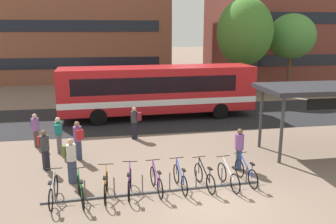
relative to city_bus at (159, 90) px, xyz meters
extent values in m
plane|color=#7A6656|center=(0.16, -11.09, -1.78)|extent=(200.00, 200.00, 0.00)
cube|color=#232326|center=(0.16, 0.00, -1.77)|extent=(80.00, 7.20, 0.01)
cube|color=red|center=(-0.06, 0.00, 0.07)|extent=(12.10, 3.05, 2.70)
cube|color=white|center=(-0.06, 0.00, -0.58)|extent=(12.12, 3.07, 0.36)
cube|color=black|center=(5.38, 0.23, 1.20)|extent=(1.10, 2.34, 0.40)
cube|color=black|center=(5.91, 0.25, 0.34)|extent=(0.17, 2.19, 1.40)
cube|color=black|center=(-0.42, 1.23, 0.48)|extent=(9.83, 0.47, 0.97)
cube|color=black|center=(-0.31, -1.26, 0.48)|extent=(9.83, 0.47, 0.97)
cylinder|color=black|center=(3.60, 1.31, -1.28)|extent=(1.01, 0.34, 1.00)
cylinder|color=black|center=(3.70, -1.00, -1.28)|extent=(1.01, 0.34, 1.00)
cylinder|color=black|center=(-3.83, 0.99, -1.28)|extent=(1.01, 0.34, 1.00)
cylinder|color=black|center=(-3.73, -1.31, -1.28)|extent=(1.01, 0.34, 1.00)
cube|color=#47474C|center=(-1.55, -10.34, -1.75)|extent=(7.56, 0.48, 0.06)
cylinder|color=#47474C|center=(-4.86, -10.52, -1.43)|extent=(0.04, 0.04, 0.70)
cylinder|color=#47474C|center=(-3.91, -10.47, -1.43)|extent=(0.04, 0.04, 0.70)
cylinder|color=#47474C|center=(-2.97, -10.42, -1.43)|extent=(0.04, 0.04, 0.70)
cylinder|color=#47474C|center=(-2.02, -10.37, -1.43)|extent=(0.04, 0.04, 0.70)
cylinder|color=#47474C|center=(-1.08, -10.32, -1.43)|extent=(0.04, 0.04, 0.70)
cylinder|color=#47474C|center=(-0.14, -10.26, -1.43)|extent=(0.04, 0.04, 0.70)
cylinder|color=#47474C|center=(0.81, -10.21, -1.43)|extent=(0.04, 0.04, 0.70)
cylinder|color=#47474C|center=(1.75, -10.16, -1.43)|extent=(0.04, 0.04, 0.70)
torus|color=black|center=(-4.89, -9.98, -1.42)|extent=(0.05, 0.70, 0.70)
torus|color=black|center=(-4.90, -11.00, -1.42)|extent=(0.05, 0.70, 0.70)
cube|color=#B7BABF|center=(-4.89, -10.47, -1.11)|extent=(0.04, 0.92, 0.58)
cylinder|color=#B7BABF|center=(-4.89, -10.90, -1.16)|extent=(0.03, 0.03, 0.55)
cube|color=black|center=(-4.89, -10.90, -0.90)|extent=(0.10, 0.22, 0.05)
cylinder|color=#B7BABF|center=(-4.89, -10.00, -1.11)|extent=(0.03, 0.03, 0.65)
cylinder|color=black|center=(-4.89, -10.00, -0.80)|extent=(0.52, 0.03, 0.03)
torus|color=black|center=(-4.13, -10.09, -1.42)|extent=(0.17, 0.70, 0.70)
torus|color=black|center=(-3.94, -11.09, -1.42)|extent=(0.17, 0.70, 0.70)
cube|color=#1E7F38|center=(-4.04, -10.57, -1.11)|extent=(0.20, 0.91, 0.58)
cylinder|color=#1E7F38|center=(-3.96, -10.99, -1.16)|extent=(0.04, 0.04, 0.55)
cube|color=black|center=(-3.96, -10.99, -0.90)|extent=(0.14, 0.23, 0.05)
cylinder|color=#1E7F38|center=(-4.13, -10.11, -1.11)|extent=(0.04, 0.04, 0.65)
cylinder|color=black|center=(-4.13, -10.11, -0.80)|extent=(0.52, 0.12, 0.03)
torus|color=black|center=(-3.22, -9.89, -1.42)|extent=(0.07, 0.71, 0.70)
torus|color=black|center=(-3.26, -10.91, -1.42)|extent=(0.07, 0.71, 0.70)
cube|color=orange|center=(-3.24, -10.38, -1.11)|extent=(0.07, 0.92, 0.58)
cylinder|color=orange|center=(-3.25, -10.81, -1.16)|extent=(0.03, 0.03, 0.55)
cube|color=black|center=(-3.25, -10.81, -0.90)|extent=(0.11, 0.22, 0.05)
cylinder|color=orange|center=(-3.22, -9.91, -1.11)|extent=(0.03, 0.03, 0.65)
cylinder|color=black|center=(-3.22, -9.91, -0.80)|extent=(0.52, 0.05, 0.03)
torus|color=black|center=(-2.40, -9.78, -1.42)|extent=(0.12, 0.70, 0.70)
torus|color=black|center=(-2.50, -10.79, -1.42)|extent=(0.12, 0.70, 0.70)
cube|color=#702893|center=(-2.45, -10.27, -1.11)|extent=(0.13, 0.92, 0.58)
cylinder|color=#702893|center=(-2.49, -10.69, -1.16)|extent=(0.03, 0.03, 0.55)
cube|color=black|center=(-2.49, -10.69, -0.90)|extent=(0.12, 0.23, 0.05)
cylinder|color=#702893|center=(-2.40, -9.80, -1.11)|extent=(0.04, 0.04, 0.65)
cylinder|color=black|center=(-2.40, -9.80, -0.80)|extent=(0.52, 0.08, 0.03)
torus|color=black|center=(-1.60, -9.76, -1.42)|extent=(0.12, 0.70, 0.70)
torus|color=black|center=(-1.48, -10.78, -1.42)|extent=(0.12, 0.70, 0.70)
cube|color=#702893|center=(-1.54, -10.25, -1.11)|extent=(0.14, 0.92, 0.58)
cylinder|color=#702893|center=(-1.49, -10.68, -1.16)|extent=(0.03, 0.03, 0.55)
cube|color=black|center=(-1.49, -10.68, -0.90)|extent=(0.12, 0.23, 0.05)
cylinder|color=#702893|center=(-1.59, -9.78, -1.11)|extent=(0.04, 0.04, 0.65)
cylinder|color=black|center=(-1.59, -9.78, -0.80)|extent=(0.52, 0.09, 0.03)
torus|color=black|center=(-0.74, -9.70, -1.42)|extent=(0.10, 0.71, 0.70)
torus|color=black|center=(-0.65, -10.72, -1.42)|extent=(0.10, 0.71, 0.70)
cube|color=#1E3DB2|center=(-0.70, -10.19, -1.11)|extent=(0.11, 0.92, 0.58)
cylinder|color=#1E3DB2|center=(-0.66, -10.62, -1.16)|extent=(0.03, 0.03, 0.55)
cube|color=black|center=(-0.66, -10.62, -0.90)|extent=(0.12, 0.23, 0.05)
cylinder|color=#1E3DB2|center=(-0.74, -9.72, -1.11)|extent=(0.03, 0.03, 0.65)
cylinder|color=black|center=(-0.74, -9.72, -0.80)|extent=(0.52, 0.07, 0.03)
torus|color=black|center=(0.08, -9.73, -1.42)|extent=(0.16, 0.70, 0.70)
torus|color=black|center=(0.25, -10.74, -1.42)|extent=(0.16, 0.70, 0.70)
cube|color=black|center=(0.16, -10.21, -1.11)|extent=(0.19, 0.91, 0.58)
cylinder|color=black|center=(0.24, -10.64, -1.16)|extent=(0.03, 0.03, 0.55)
cube|color=black|center=(0.24, -10.64, -0.90)|extent=(0.14, 0.23, 0.05)
cylinder|color=black|center=(0.09, -9.75, -1.11)|extent=(0.04, 0.04, 0.65)
cylinder|color=black|center=(0.09, -9.75, -0.80)|extent=(0.52, 0.11, 0.03)
torus|color=black|center=(0.95, -9.82, -1.42)|extent=(0.14, 0.70, 0.70)
torus|color=black|center=(1.08, -10.83, -1.42)|extent=(0.14, 0.70, 0.70)
cube|color=silver|center=(1.01, -10.30, -1.11)|extent=(0.16, 0.92, 0.58)
cylinder|color=silver|center=(1.07, -10.73, -1.16)|extent=(0.03, 0.03, 0.55)
cube|color=black|center=(1.07, -10.73, -0.90)|extent=(0.13, 0.23, 0.05)
cylinder|color=silver|center=(0.95, -9.83, -1.11)|extent=(0.04, 0.04, 0.65)
cylinder|color=black|center=(0.95, -9.83, -0.80)|extent=(0.52, 0.10, 0.03)
torus|color=black|center=(1.71, -9.57, -1.42)|extent=(0.12, 0.70, 0.70)
torus|color=black|center=(1.82, -10.59, -1.42)|extent=(0.12, 0.70, 0.70)
cube|color=#1E3DB2|center=(1.76, -10.06, -1.11)|extent=(0.13, 0.92, 0.58)
cylinder|color=#1E3DB2|center=(1.81, -10.49, -1.16)|extent=(0.03, 0.03, 0.55)
cube|color=black|center=(1.81, -10.49, -0.90)|extent=(0.12, 0.23, 0.05)
cylinder|color=#1E3DB2|center=(1.71, -9.59, -1.11)|extent=(0.04, 0.04, 0.65)
cylinder|color=black|center=(1.71, -9.59, -0.80)|extent=(0.52, 0.09, 0.03)
cylinder|color=#38383D|center=(3.89, -8.48, -0.36)|extent=(0.14, 0.14, 2.84)
cylinder|color=#38383D|center=(3.90, -6.44, -0.36)|extent=(0.14, 0.14, 2.84)
cube|color=#28282D|center=(6.54, -7.48, 1.16)|extent=(6.10, 2.87, 0.20)
cube|color=#2D3851|center=(-4.42, -6.71, -1.36)|extent=(0.29, 0.32, 0.84)
cylinder|color=#7F4C93|center=(-4.42, -6.71, -0.62)|extent=(0.46, 0.46, 0.63)
sphere|color=#936B4C|center=(-4.42, -6.71, -0.20)|extent=(0.22, 0.22, 0.22)
cube|color=#B21E23|center=(-4.30, -6.95, -0.59)|extent=(0.33, 0.29, 0.40)
cube|color=black|center=(-5.59, -7.66, -1.36)|extent=(0.31, 0.33, 0.82)
cylinder|color=#333338|center=(-5.59, -7.66, -0.65)|extent=(0.47, 0.47, 0.59)
sphere|color=brown|center=(-5.59, -7.66, -0.25)|extent=(0.22, 0.22, 0.22)
cube|color=#B21E23|center=(-5.74, -7.44, -0.63)|extent=(0.33, 0.31, 0.40)
cube|color=#47382D|center=(-6.52, -4.72, -1.37)|extent=(0.28, 0.32, 0.80)
cylinder|color=#7F4C93|center=(-6.52, -4.72, -0.67)|extent=(0.44, 0.44, 0.60)
sphere|color=tan|center=(-6.52, -4.72, -0.26)|extent=(0.22, 0.22, 0.22)
cube|color=navy|center=(-6.62, -4.48, -0.64)|extent=(0.33, 0.27, 0.40)
cube|color=black|center=(-1.85, -4.20, -1.34)|extent=(0.31, 0.27, 0.87)
cylinder|color=#333338|center=(-1.85, -4.20, -0.62)|extent=(0.42, 0.42, 0.56)
sphere|color=tan|center=(-1.85, -4.20, -0.23)|extent=(0.22, 0.22, 0.22)
cube|color=maroon|center=(-1.60, -4.27, -0.59)|extent=(0.25, 0.32, 0.40)
cube|color=#2D3851|center=(-4.44, -9.08, -1.34)|extent=(0.33, 0.32, 0.87)
cylinder|color=beige|center=(-4.44, -9.08, -0.61)|extent=(0.48, 0.48, 0.59)
sphere|color=tan|center=(-4.44, -9.08, -0.20)|extent=(0.22, 0.22, 0.22)
cube|color=#56602D|center=(-4.64, -8.91, -0.58)|extent=(0.32, 0.33, 0.40)
cube|color=#565660|center=(-5.34, -5.72, -1.34)|extent=(0.22, 0.28, 0.87)
cylinder|color=#23664C|center=(-5.34, -5.72, -0.62)|extent=(0.37, 0.37, 0.58)
sphere|color=beige|center=(-5.34, -5.72, -0.22)|extent=(0.22, 0.22, 0.22)
cube|color=#197075|center=(-5.31, -5.98, -0.59)|extent=(0.30, 0.20, 0.40)
cube|color=#2D3851|center=(1.94, -8.86, -1.35)|extent=(0.26, 0.30, 0.84)
cylinder|color=#7F4C93|center=(1.94, -8.86, -0.62)|extent=(0.41, 0.41, 0.62)
sphere|color=brown|center=(1.94, -8.86, -0.20)|extent=(0.22, 0.22, 0.22)
cube|color=#B21E23|center=(2.00, -8.61, -0.59)|extent=(0.32, 0.24, 0.40)
cylinder|color=brown|center=(8.04, 6.50, -0.32)|extent=(0.32, 0.32, 2.92)
ellipsoid|color=#427A2D|center=(8.04, 6.50, 3.46)|extent=(4.58, 4.58, 5.45)
cylinder|color=brown|center=(12.95, 7.87, -0.19)|extent=(0.32, 0.32, 3.17)
ellipsoid|color=#4C8E3D|center=(12.95, 7.87, 3.06)|extent=(4.12, 4.12, 3.94)
cube|color=black|center=(-7.85, 14.62, 0.39)|extent=(19.82, 0.06, 1.10)
cube|color=black|center=(-7.85, 14.62, 3.99)|extent=(19.82, 0.06, 1.10)
cube|color=brown|center=(21.09, 16.28, 6.37)|extent=(24.94, 10.51, 16.28)
camera|label=1|loc=(-2.94, -21.13, 3.67)|focal=37.00mm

